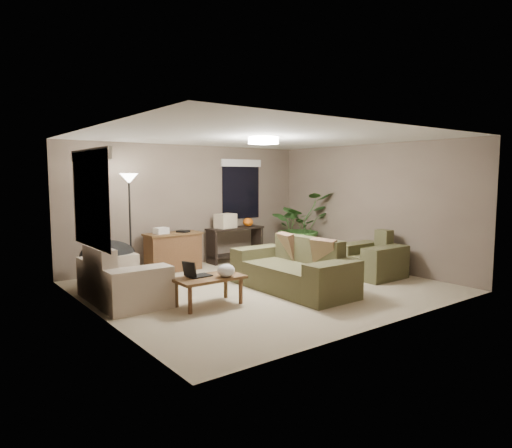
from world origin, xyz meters
TOP-DOWN VIEW (x-y plane):
  - room_shell at (0.00, 0.00)m, footprint 5.50×5.50m
  - main_sofa at (0.27, -0.46)m, footprint 0.95×2.20m
  - throw_pillows at (0.53, -0.46)m, footprint 0.33×1.39m
  - loveseat at (-2.24, 0.57)m, footprint 0.90×1.60m
  - armchair at (2.08, -0.60)m, footprint 0.95×1.00m
  - coffee_table at (-1.31, -0.40)m, footprint 1.00×0.55m
  - laptop at (-1.48, -0.30)m, footprint 0.40×0.25m
  - plastic_bag at (-1.11, -0.55)m, footprint 0.33×0.31m
  - desk at (-0.60, 2.13)m, footprint 1.10×0.50m
  - desk_papers at (-0.75, 2.11)m, footprint 0.72×0.31m
  - console_table at (0.93, 2.18)m, footprint 1.30×0.40m
  - pumpkin at (1.28, 2.18)m, footprint 0.28×0.28m
  - cardboard_box at (0.68, 2.18)m, footprint 0.46×0.38m
  - papasan_chair at (-2.10, 1.52)m, footprint 1.03×1.03m
  - floor_lamp at (-1.53, 1.95)m, footprint 0.32×0.32m
  - ceiling_fixture at (0.00, 0.00)m, footprint 0.50×0.50m
  - houseplant at (2.22, 1.53)m, footprint 1.36×1.51m
  - cat_scratching_post at (2.43, 0.73)m, footprint 0.32×0.32m
  - window_left at (-2.73, 0.30)m, footprint 0.05×1.56m
  - window_back at (1.30, 2.48)m, footprint 1.06×0.05m

SIDE VIEW (x-z plane):
  - cat_scratching_post at x=2.43m, z-range -0.04..0.46m
  - main_sofa at x=0.27m, z-range -0.13..0.72m
  - loveseat at x=-2.24m, z-range -0.13..0.72m
  - armchair at x=2.08m, z-range -0.13..0.72m
  - coffee_table at x=-1.31m, z-range 0.15..0.57m
  - desk at x=-0.60m, z-range 0.00..0.75m
  - console_table at x=0.93m, z-range 0.06..0.81m
  - papasan_chair at x=-2.10m, z-range 0.07..0.86m
  - laptop at x=-1.48m, z-range 0.36..0.60m
  - plastic_bag at x=-1.11m, z-range 0.42..0.60m
  - houseplant at x=2.22m, z-range 0.00..1.17m
  - throw_pillows at x=0.53m, z-range 0.42..0.88m
  - desk_papers at x=-0.75m, z-range 0.74..0.86m
  - pumpkin at x=1.28m, z-range 0.75..0.94m
  - cardboard_box at x=0.68m, z-range 0.75..1.06m
  - room_shell at x=0.00m, z-range -1.50..4.00m
  - floor_lamp at x=-1.53m, z-range 0.64..2.55m
  - window_left at x=-2.73m, z-range 1.12..2.45m
  - window_back at x=1.30m, z-range 1.12..2.45m
  - ceiling_fixture at x=0.00m, z-range 2.39..2.49m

